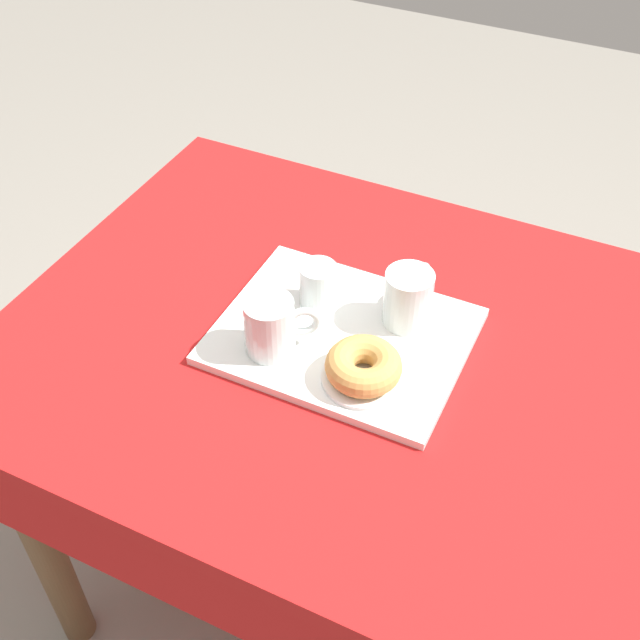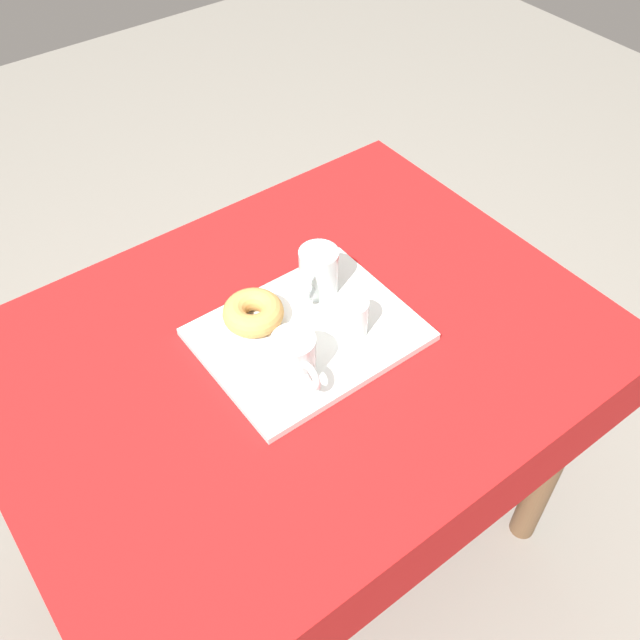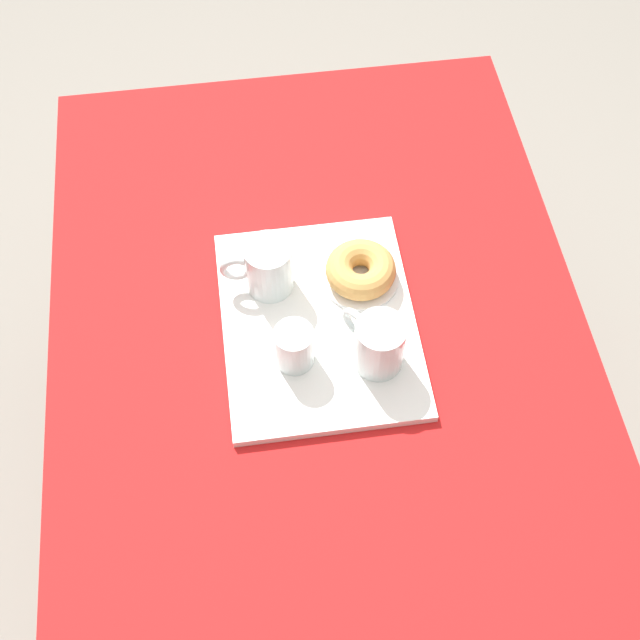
# 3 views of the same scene
# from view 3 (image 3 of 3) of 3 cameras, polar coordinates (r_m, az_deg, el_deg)

# --- Properties ---
(ground_plane) EXTENTS (6.00, 6.00, 0.00)m
(ground_plane) POSITION_cam_3_polar(r_m,az_deg,el_deg) (2.04, -0.16, -11.09)
(ground_plane) COLOR gray
(dining_table) EXTENTS (1.12, 0.86, 0.76)m
(dining_table) POSITION_cam_3_polar(r_m,az_deg,el_deg) (1.46, -0.21, -2.01)
(dining_table) COLOR red
(dining_table) RESTS_ON ground
(serving_tray) EXTENTS (0.38, 0.31, 0.02)m
(serving_tray) POSITION_cam_3_polar(r_m,az_deg,el_deg) (1.34, 0.09, -0.18)
(serving_tray) COLOR white
(serving_tray) RESTS_ON dining_table
(tea_mug_left) EXTENTS (0.08, 0.12, 0.09)m
(tea_mug_left) POSITION_cam_3_polar(r_m,az_deg,el_deg) (1.34, -3.57, 3.51)
(tea_mug_left) COLOR silver
(tea_mug_left) RESTS_ON serving_tray
(tea_mug_right) EXTENTS (0.11, 0.09, 0.09)m
(tea_mug_right) POSITION_cam_3_polar(r_m,az_deg,el_deg) (1.26, 3.99, -1.71)
(tea_mug_right) COLOR silver
(tea_mug_right) RESTS_ON serving_tray
(water_glass_near) EXTENTS (0.06, 0.06, 0.08)m
(water_glass_near) POSITION_cam_3_polar(r_m,az_deg,el_deg) (1.27, -1.77, -1.92)
(water_glass_near) COLOR silver
(water_glass_near) RESTS_ON serving_tray
(donut_plate_left) EXTENTS (0.13, 0.13, 0.01)m
(donut_plate_left) POSITION_cam_3_polar(r_m,az_deg,el_deg) (1.37, 2.74, 2.82)
(donut_plate_left) COLOR white
(donut_plate_left) RESTS_ON serving_tray
(sugar_donut_left) EXTENTS (0.11, 0.11, 0.04)m
(sugar_donut_left) POSITION_cam_3_polar(r_m,az_deg,el_deg) (1.35, 2.79, 3.43)
(sugar_donut_left) COLOR tan
(sugar_donut_left) RESTS_ON donut_plate_left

